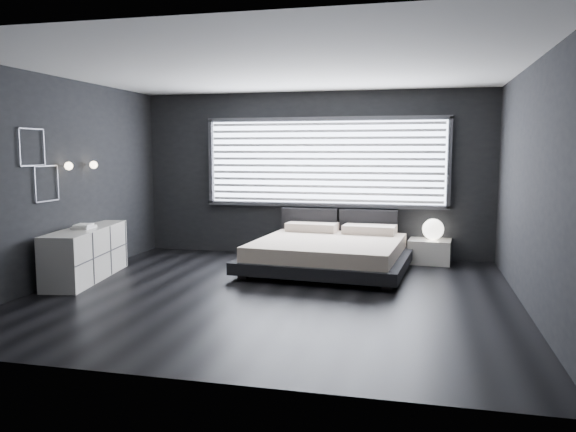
# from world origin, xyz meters

# --- Properties ---
(room) EXTENTS (6.04, 6.00, 2.80)m
(room) POSITION_xyz_m (0.00, 0.00, 1.40)
(room) COLOR black
(room) RESTS_ON ground
(window) EXTENTS (4.14, 0.09, 1.52)m
(window) POSITION_xyz_m (0.20, 2.70, 1.61)
(window) COLOR white
(window) RESTS_ON ground
(headboard) EXTENTS (1.96, 0.16, 0.52)m
(headboard) POSITION_xyz_m (0.46, 2.64, 0.57)
(headboard) COLOR black
(headboard) RESTS_ON ground
(sconce_near) EXTENTS (0.18, 0.11, 0.11)m
(sconce_near) POSITION_xyz_m (-2.88, 0.05, 1.60)
(sconce_near) COLOR silver
(sconce_near) RESTS_ON ground
(sconce_far) EXTENTS (0.18, 0.11, 0.11)m
(sconce_far) POSITION_xyz_m (-2.88, 0.65, 1.60)
(sconce_far) COLOR silver
(sconce_far) RESTS_ON ground
(wall_art_upper) EXTENTS (0.01, 0.48, 0.48)m
(wall_art_upper) POSITION_xyz_m (-2.98, -0.55, 1.85)
(wall_art_upper) COLOR #47474C
(wall_art_upper) RESTS_ON ground
(wall_art_lower) EXTENTS (0.01, 0.48, 0.48)m
(wall_art_lower) POSITION_xyz_m (-2.98, -0.30, 1.38)
(wall_art_lower) COLOR #47474C
(wall_art_lower) RESTS_ON ground
(bed) EXTENTS (2.53, 2.43, 0.61)m
(bed) POSITION_xyz_m (0.46, 1.59, 0.28)
(bed) COLOR black
(bed) RESTS_ON ground
(nightstand) EXTENTS (0.70, 0.60, 0.38)m
(nightstand) POSITION_xyz_m (1.97, 2.50, 0.19)
(nightstand) COLOR silver
(nightstand) RESTS_ON ground
(orb_lamp) EXTENTS (0.34, 0.34, 0.34)m
(orb_lamp) POSITION_xyz_m (2.01, 2.50, 0.55)
(orb_lamp) COLOR white
(orb_lamp) RESTS_ON nightstand
(dresser) EXTENTS (0.79, 1.87, 0.73)m
(dresser) POSITION_xyz_m (-2.78, 0.22, 0.36)
(dresser) COLOR silver
(dresser) RESTS_ON ground
(book_stack) EXTENTS (0.28, 0.35, 0.06)m
(book_stack) POSITION_xyz_m (-2.76, 0.16, 0.76)
(book_stack) COLOR white
(book_stack) RESTS_ON dresser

